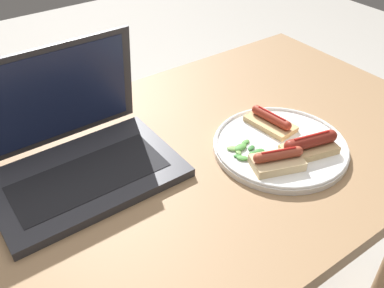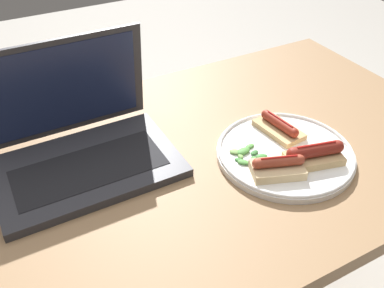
% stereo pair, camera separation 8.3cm
% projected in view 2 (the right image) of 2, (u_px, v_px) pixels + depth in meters
% --- Properties ---
extents(desk, '(1.36, 0.71, 0.71)m').
position_uv_depth(desk, '(169.00, 198.00, 0.93)').
color(desk, '#93704C').
rests_on(desk, ground_plane).
extents(laptop, '(0.36, 0.26, 0.24)m').
position_uv_depth(laptop, '(80.00, 144.00, 0.86)').
color(laptop, '#2D2D33').
rests_on(laptop, desk).
extents(plate, '(0.29, 0.29, 0.02)m').
position_uv_depth(plate, '(285.00, 153.00, 0.89)').
color(plate, white).
rests_on(plate, desk).
extents(sausage_toast_left, '(0.12, 0.08, 0.04)m').
position_uv_depth(sausage_toast_left, '(314.00, 154.00, 0.85)').
color(sausage_toast_left, tan).
rests_on(sausage_toast_left, plate).
extents(sausage_toast_middle, '(0.07, 0.12, 0.04)m').
position_uv_depth(sausage_toast_middle, '(279.00, 127.00, 0.94)').
color(sausage_toast_middle, tan).
rests_on(sausage_toast_middle, plate).
extents(sausage_toast_right, '(0.12, 0.09, 0.04)m').
position_uv_depth(sausage_toast_right, '(278.00, 167.00, 0.83)').
color(sausage_toast_right, '#D6B784').
rests_on(sausage_toast_right, plate).
extents(salad_pile, '(0.07, 0.07, 0.01)m').
position_uv_depth(salad_pile, '(246.00, 154.00, 0.88)').
color(salad_pile, '#387A33').
rests_on(salad_pile, plate).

